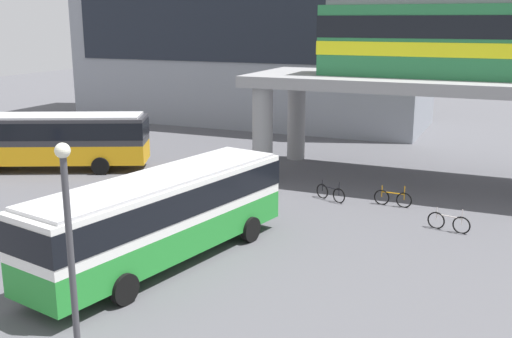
{
  "coord_description": "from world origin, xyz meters",
  "views": [
    {
      "loc": [
        13.13,
        -18.03,
        8.47
      ],
      "look_at": [
        3.05,
        5.23,
        2.2
      ],
      "focal_mm": 42.44,
      "sensor_mm": 36.0,
      "label": 1
    }
  ],
  "objects_px": {
    "station_building": "(250,3)",
    "bicycle_black": "(331,193)",
    "bicycle_orange": "(393,198)",
    "bus_secondary": "(50,136)",
    "bicycle_silver": "(449,222)",
    "bus_main": "(163,210)"
  },
  "relations": [
    {
      "from": "bicycle_silver",
      "to": "station_building",
      "type": "bearing_deg",
      "value": 129.94
    },
    {
      "from": "bicycle_silver",
      "to": "bus_main",
      "type": "bearing_deg",
      "value": -139.68
    },
    {
      "from": "station_building",
      "to": "bicycle_black",
      "type": "distance_m",
      "value": 26.14
    },
    {
      "from": "bus_secondary",
      "to": "bicycle_black",
      "type": "height_order",
      "value": "bus_secondary"
    },
    {
      "from": "bicycle_orange",
      "to": "station_building",
      "type": "bearing_deg",
      "value": 128.82
    },
    {
      "from": "bus_main",
      "to": "bicycle_black",
      "type": "distance_m",
      "value": 10.46
    },
    {
      "from": "bus_secondary",
      "to": "bicycle_silver",
      "type": "bearing_deg",
      "value": -4.44
    },
    {
      "from": "bus_secondary",
      "to": "bicycle_orange",
      "type": "height_order",
      "value": "bus_secondary"
    },
    {
      "from": "bus_main",
      "to": "bicycle_silver",
      "type": "bearing_deg",
      "value": 40.32
    },
    {
      "from": "station_building",
      "to": "bicycle_black",
      "type": "relative_size",
      "value": 17.72
    },
    {
      "from": "bicycle_black",
      "to": "bicycle_orange",
      "type": "distance_m",
      "value": 2.94
    },
    {
      "from": "station_building",
      "to": "bus_secondary",
      "type": "relative_size",
      "value": 2.65
    },
    {
      "from": "bus_main",
      "to": "bicycle_silver",
      "type": "xyz_separation_m",
      "value": [
        8.92,
        7.57,
        -1.63
      ]
    },
    {
      "from": "bicycle_black",
      "to": "bicycle_orange",
      "type": "height_order",
      "value": "same"
    },
    {
      "from": "bus_main",
      "to": "bus_secondary",
      "type": "distance_m",
      "value": 16.31
    },
    {
      "from": "station_building",
      "to": "bus_secondary",
      "type": "xyz_separation_m",
      "value": [
        -3.32,
        -20.95,
        -7.83
      ]
    },
    {
      "from": "bicycle_black",
      "to": "bicycle_orange",
      "type": "relative_size",
      "value": 0.92
    },
    {
      "from": "bicycle_orange",
      "to": "bus_secondary",
      "type": "bearing_deg",
      "value": -177.61
    },
    {
      "from": "station_building",
      "to": "bicycle_silver",
      "type": "xyz_separation_m",
      "value": [
        18.99,
        -22.68,
        -9.46
      ]
    },
    {
      "from": "bus_secondary",
      "to": "bicycle_orange",
      "type": "bearing_deg",
      "value": 2.39
    },
    {
      "from": "bus_main",
      "to": "bicycle_black",
      "type": "bearing_deg",
      "value": 71.91
    },
    {
      "from": "bicycle_black",
      "to": "bus_main",
      "type": "bearing_deg",
      "value": -108.09
    }
  ]
}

